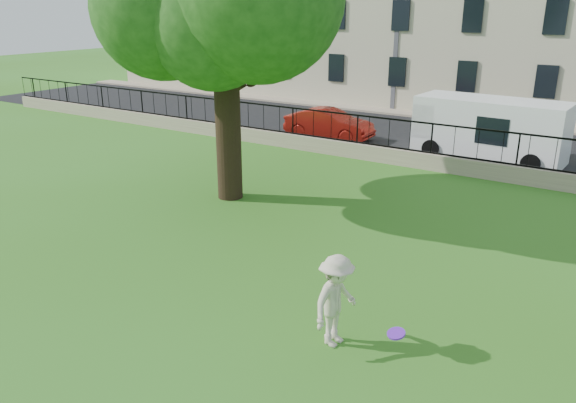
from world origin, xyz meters
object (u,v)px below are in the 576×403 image
Objects in this scene: man at (336,301)px; white_van at (490,129)px; red_sedan at (329,124)px; frisbee at (396,334)px.

man is 0.31× the size of white_van.
red_sedan is (-8.09, 14.27, -0.20)m from man.
frisbee is 0.05× the size of white_van.
white_van is at bearing 99.60° from frisbee.
man reaches higher than red_sedan.
man is at bearing -82.39° from white_van.
man reaches higher than frisbee.
frisbee is at bearing -150.68° from red_sedan.
frisbee is at bearing -116.26° from man.
man is 1.82m from frisbee.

